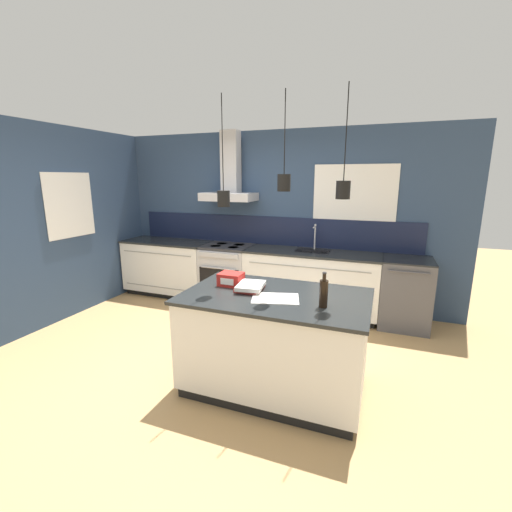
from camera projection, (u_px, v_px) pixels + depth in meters
ground_plane at (209, 359)px, 3.70m from camera, size 16.00×16.00×0.00m
wall_back at (267, 215)px, 5.23m from camera, size 5.60×2.34×2.60m
wall_left at (78, 222)px, 4.88m from camera, size 0.08×3.80×2.60m
counter_run_left at (169, 267)px, 5.71m from camera, size 1.45×0.64×0.91m
counter_run_sink at (311, 282)px, 4.89m from camera, size 1.89×0.64×1.28m
oven_range at (228, 274)px, 5.33m from camera, size 0.74×0.66×0.91m
dishwasher at (405, 293)px, 4.46m from camera, size 0.62×0.65×0.91m
kitchen_island at (275, 341)px, 3.12m from camera, size 1.63×1.00×0.91m
bottle_on_island at (324, 293)px, 2.71m from camera, size 0.07×0.07×0.29m
book_stack at (250, 287)px, 3.14m from camera, size 0.26×0.33×0.06m
red_supply_box at (231, 279)px, 3.28m from camera, size 0.22×0.18×0.12m
paper_pile at (275, 298)px, 2.92m from camera, size 0.46×0.37×0.01m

